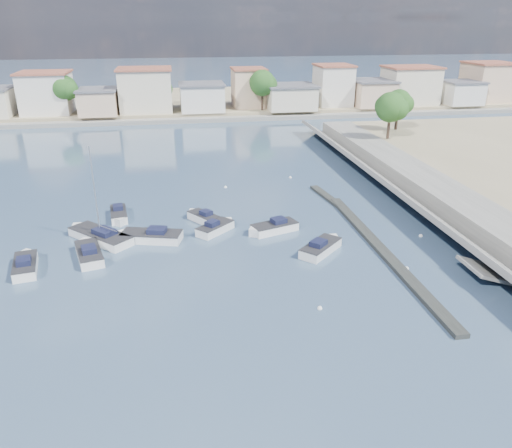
{
  "coord_description": "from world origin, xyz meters",
  "views": [
    {
      "loc": [
        -10.28,
        -26.78,
        18.86
      ],
      "look_at": [
        -3.29,
        14.66,
        1.4
      ],
      "focal_mm": 35.0,
      "sensor_mm": 36.0,
      "label": 1
    }
  ],
  "objects_px": {
    "motorboat_b": "(217,228)",
    "motorboat_f": "(203,218)",
    "sailboat": "(98,236)",
    "motorboat_a": "(89,253)",
    "motorboat_d": "(272,228)",
    "motorboat_c": "(149,237)",
    "motorboat_e": "(26,265)",
    "motorboat_g": "(119,215)",
    "motorboat_h": "(322,247)"
  },
  "relations": [
    {
      "from": "motorboat_b",
      "to": "motorboat_f",
      "type": "bearing_deg",
      "value": 111.45
    },
    {
      "from": "sailboat",
      "to": "motorboat_a",
      "type": "bearing_deg",
      "value": -95.7
    },
    {
      "from": "motorboat_f",
      "to": "motorboat_d",
      "type": "bearing_deg",
      "value": -31.34
    },
    {
      "from": "motorboat_b",
      "to": "sailboat",
      "type": "height_order",
      "value": "sailboat"
    },
    {
      "from": "motorboat_c",
      "to": "motorboat_d",
      "type": "distance_m",
      "value": 11.5
    },
    {
      "from": "motorboat_a",
      "to": "motorboat_d",
      "type": "distance_m",
      "value": 16.61
    },
    {
      "from": "motorboat_b",
      "to": "motorboat_f",
      "type": "height_order",
      "value": "same"
    },
    {
      "from": "motorboat_e",
      "to": "motorboat_f",
      "type": "height_order",
      "value": "same"
    },
    {
      "from": "motorboat_d",
      "to": "motorboat_e",
      "type": "bearing_deg",
      "value": -169.02
    },
    {
      "from": "motorboat_g",
      "to": "sailboat",
      "type": "xyz_separation_m",
      "value": [
        -1.42,
        -4.9,
        0.03
      ]
    },
    {
      "from": "motorboat_a",
      "to": "sailboat",
      "type": "relative_size",
      "value": 0.6
    },
    {
      "from": "motorboat_h",
      "to": "sailboat",
      "type": "relative_size",
      "value": 0.5
    },
    {
      "from": "motorboat_d",
      "to": "motorboat_f",
      "type": "height_order",
      "value": "same"
    },
    {
      "from": "motorboat_e",
      "to": "motorboat_h",
      "type": "height_order",
      "value": "same"
    },
    {
      "from": "motorboat_b",
      "to": "motorboat_e",
      "type": "distance_m",
      "value": 16.73
    },
    {
      "from": "motorboat_a",
      "to": "motorboat_h",
      "type": "bearing_deg",
      "value": -6.31
    },
    {
      "from": "sailboat",
      "to": "motorboat_g",
      "type": "bearing_deg",
      "value": 73.82
    },
    {
      "from": "motorboat_f",
      "to": "motorboat_h",
      "type": "xyz_separation_m",
      "value": [
        9.75,
        -8.71,
        0.0
      ]
    },
    {
      "from": "motorboat_f",
      "to": "sailboat",
      "type": "xyz_separation_m",
      "value": [
        -9.72,
        -2.91,
        0.03
      ]
    },
    {
      "from": "motorboat_a",
      "to": "motorboat_c",
      "type": "bearing_deg",
      "value": 28.45
    },
    {
      "from": "motorboat_f",
      "to": "motorboat_g",
      "type": "relative_size",
      "value": 0.83
    },
    {
      "from": "motorboat_e",
      "to": "motorboat_h",
      "type": "distance_m",
      "value": 24.57
    },
    {
      "from": "motorboat_c",
      "to": "motorboat_g",
      "type": "relative_size",
      "value": 1.33
    },
    {
      "from": "motorboat_c",
      "to": "motorboat_d",
      "type": "height_order",
      "value": "same"
    },
    {
      "from": "motorboat_f",
      "to": "motorboat_c",
      "type": "bearing_deg",
      "value": -143.27
    },
    {
      "from": "motorboat_b",
      "to": "motorboat_d",
      "type": "bearing_deg",
      "value": -10.64
    },
    {
      "from": "motorboat_d",
      "to": "motorboat_c",
      "type": "bearing_deg",
      "value": -179.88
    },
    {
      "from": "motorboat_d",
      "to": "sailboat",
      "type": "height_order",
      "value": "sailboat"
    },
    {
      "from": "motorboat_c",
      "to": "motorboat_e",
      "type": "bearing_deg",
      "value": -157.05
    },
    {
      "from": "motorboat_a",
      "to": "motorboat_h",
      "type": "xyz_separation_m",
      "value": [
        19.83,
        -2.19,
        -0.0
      ]
    },
    {
      "from": "motorboat_a",
      "to": "motorboat_f",
      "type": "xyz_separation_m",
      "value": [
        10.08,
        6.52,
        -0.0
      ]
    },
    {
      "from": "motorboat_h",
      "to": "motorboat_c",
      "type": "bearing_deg",
      "value": 162.03
    },
    {
      "from": "motorboat_f",
      "to": "motorboat_h",
      "type": "relative_size",
      "value": 0.86
    },
    {
      "from": "motorboat_f",
      "to": "motorboat_g",
      "type": "distance_m",
      "value": 8.53
    },
    {
      "from": "motorboat_d",
      "to": "motorboat_e",
      "type": "distance_m",
      "value": 21.52
    },
    {
      "from": "motorboat_b",
      "to": "sailboat",
      "type": "xyz_separation_m",
      "value": [
        -10.85,
        -0.04,
        0.03
      ]
    },
    {
      "from": "motorboat_c",
      "to": "motorboat_f",
      "type": "height_order",
      "value": "same"
    },
    {
      "from": "motorboat_g",
      "to": "motorboat_b",
      "type": "bearing_deg",
      "value": -27.25
    },
    {
      "from": "motorboat_a",
      "to": "motorboat_d",
      "type": "relative_size",
      "value": 1.08
    },
    {
      "from": "motorboat_d",
      "to": "motorboat_e",
      "type": "height_order",
      "value": "same"
    },
    {
      "from": "motorboat_e",
      "to": "motorboat_h",
      "type": "bearing_deg",
      "value": -1.79
    },
    {
      "from": "motorboat_c",
      "to": "motorboat_f",
      "type": "bearing_deg",
      "value": 36.73
    },
    {
      "from": "motorboat_a",
      "to": "motorboat_b",
      "type": "distance_m",
      "value": 11.79
    },
    {
      "from": "motorboat_c",
      "to": "motorboat_d",
      "type": "relative_size",
      "value": 1.23
    },
    {
      "from": "motorboat_b",
      "to": "motorboat_a",
      "type": "bearing_deg",
      "value": -161.96
    },
    {
      "from": "motorboat_b",
      "to": "motorboat_f",
      "type": "relative_size",
      "value": 1.02
    },
    {
      "from": "motorboat_f",
      "to": "motorboat_b",
      "type": "bearing_deg",
      "value": -68.55
    },
    {
      "from": "sailboat",
      "to": "motorboat_f",
      "type": "bearing_deg",
      "value": 16.68
    },
    {
      "from": "motorboat_a",
      "to": "motorboat_f",
      "type": "height_order",
      "value": "same"
    },
    {
      "from": "motorboat_c",
      "to": "sailboat",
      "type": "distance_m",
      "value": 4.63
    }
  ]
}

